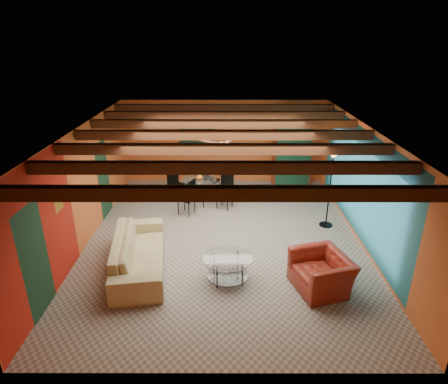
{
  "coord_description": "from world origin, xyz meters",
  "views": [
    {
      "loc": [
        0.01,
        -8.19,
        4.63
      ],
      "look_at": [
        0.0,
        0.2,
        1.15
      ],
      "focal_mm": 30.78,
      "sensor_mm": 36.0,
      "label": 1
    }
  ],
  "objects_px": {
    "armchair": "(321,272)",
    "potted_plant": "(295,115)",
    "coffee_table": "(228,269)",
    "armoire": "(292,154)",
    "vase": "(199,167)",
    "floor_lamp": "(330,189)",
    "sofa": "(139,252)",
    "dining_table": "(200,187)"
  },
  "relations": [
    {
      "from": "armchair",
      "to": "potted_plant",
      "type": "height_order",
      "value": "potted_plant"
    },
    {
      "from": "coffee_table",
      "to": "armoire",
      "type": "distance_m",
      "value": 5.82
    },
    {
      "from": "armoire",
      "to": "vase",
      "type": "relative_size",
      "value": 10.6
    },
    {
      "from": "armoire",
      "to": "armchair",
      "type": "bearing_deg",
      "value": -111.01
    },
    {
      "from": "floor_lamp",
      "to": "armoire",
      "type": "bearing_deg",
      "value": 98.57
    },
    {
      "from": "floor_lamp",
      "to": "vase",
      "type": "xyz_separation_m",
      "value": [
        -3.36,
        1.42,
        0.09
      ]
    },
    {
      "from": "sofa",
      "to": "armoire",
      "type": "xyz_separation_m",
      "value": [
        3.99,
        4.95,
        0.64
      ]
    },
    {
      "from": "floor_lamp",
      "to": "vase",
      "type": "relative_size",
      "value": 10.71
    },
    {
      "from": "armchair",
      "to": "dining_table",
      "type": "bearing_deg",
      "value": -164.27
    },
    {
      "from": "floor_lamp",
      "to": "vase",
      "type": "height_order",
      "value": "floor_lamp"
    },
    {
      "from": "armchair",
      "to": "dining_table",
      "type": "xyz_separation_m",
      "value": [
        -2.59,
        4.07,
        0.15
      ]
    },
    {
      "from": "armoire",
      "to": "floor_lamp",
      "type": "relative_size",
      "value": 0.99
    },
    {
      "from": "coffee_table",
      "to": "dining_table",
      "type": "bearing_deg",
      "value": 101.66
    },
    {
      "from": "coffee_table",
      "to": "vase",
      "type": "distance_m",
      "value": 3.97
    },
    {
      "from": "sofa",
      "to": "dining_table",
      "type": "distance_m",
      "value": 3.56
    },
    {
      "from": "armchair",
      "to": "vase",
      "type": "bearing_deg",
      "value": -164.27
    },
    {
      "from": "coffee_table",
      "to": "armoire",
      "type": "bearing_deg",
      "value": 68.41
    },
    {
      "from": "armoire",
      "to": "potted_plant",
      "type": "height_order",
      "value": "potted_plant"
    },
    {
      "from": "floor_lamp",
      "to": "coffee_table",
      "type": "bearing_deg",
      "value": -137.28
    },
    {
      "from": "dining_table",
      "to": "vase",
      "type": "xyz_separation_m",
      "value": [
        -0.0,
        0.0,
        0.61
      ]
    },
    {
      "from": "dining_table",
      "to": "coffee_table",
      "type": "bearing_deg",
      "value": -78.34
    },
    {
      "from": "floor_lamp",
      "to": "sofa",
      "type": "bearing_deg",
      "value": -156.14
    },
    {
      "from": "vase",
      "to": "armoire",
      "type": "bearing_deg",
      "value": 28.33
    },
    {
      "from": "armchair",
      "to": "coffee_table",
      "type": "height_order",
      "value": "armchair"
    },
    {
      "from": "sofa",
      "to": "floor_lamp",
      "type": "bearing_deg",
      "value": -74.61
    },
    {
      "from": "coffee_table",
      "to": "vase",
      "type": "xyz_separation_m",
      "value": [
        -0.78,
        3.8,
        0.86
      ]
    },
    {
      "from": "armoire",
      "to": "floor_lamp",
      "type": "distance_m",
      "value": 3.02
    },
    {
      "from": "armchair",
      "to": "armoire",
      "type": "bearing_deg",
      "value": 160.06
    },
    {
      "from": "potted_plant",
      "to": "coffee_table",
      "type": "bearing_deg",
      "value": -111.59
    },
    {
      "from": "sofa",
      "to": "coffee_table",
      "type": "xyz_separation_m",
      "value": [
        1.87,
        -0.41,
        -0.12
      ]
    },
    {
      "from": "coffee_table",
      "to": "floor_lamp",
      "type": "relative_size",
      "value": 0.48
    },
    {
      "from": "sofa",
      "to": "armoire",
      "type": "bearing_deg",
      "value": -47.33
    },
    {
      "from": "sofa",
      "to": "potted_plant",
      "type": "relative_size",
      "value": 5.11
    },
    {
      "from": "sofa",
      "to": "armchair",
      "type": "height_order",
      "value": "sofa"
    },
    {
      "from": "armchair",
      "to": "potted_plant",
      "type": "bearing_deg",
      "value": 160.06
    },
    {
      "from": "armchair",
      "to": "sofa",
      "type": "bearing_deg",
      "value": -117.34
    },
    {
      "from": "armchair",
      "to": "floor_lamp",
      "type": "distance_m",
      "value": 2.84
    },
    {
      "from": "vase",
      "to": "armchair",
      "type": "bearing_deg",
      "value": -57.52
    },
    {
      "from": "armoire",
      "to": "potted_plant",
      "type": "distance_m",
      "value": 1.27
    },
    {
      "from": "vase",
      "to": "coffee_table",
      "type": "bearing_deg",
      "value": -78.34
    },
    {
      "from": "dining_table",
      "to": "armoire",
      "type": "height_order",
      "value": "armoire"
    },
    {
      "from": "potted_plant",
      "to": "vase",
      "type": "xyz_separation_m",
      "value": [
        -2.91,
        -1.57,
        -1.18
      ]
    }
  ]
}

